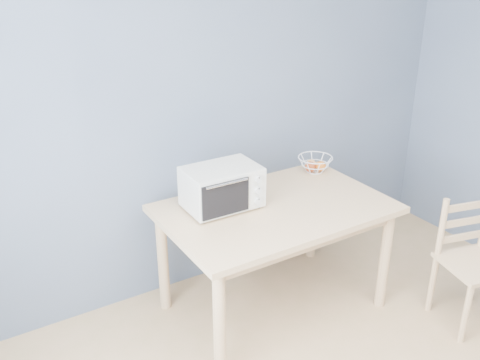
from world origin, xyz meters
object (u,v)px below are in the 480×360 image
fruit_basket (315,164)px  dining_chair (471,264)px  toaster_oven (219,187)px  dining_table (275,221)px

fruit_basket → dining_chair: fruit_basket is taller
toaster_oven → fruit_basket: size_ratio=1.40×
dining_table → dining_chair: bearing=-37.1°
fruit_basket → toaster_oven: bearing=-170.2°
fruit_basket → dining_chair: 1.21m
dining_table → toaster_oven: bearing=153.0°
toaster_oven → dining_chair: bearing=-34.0°
toaster_oven → fruit_basket: bearing=10.7°
dining_table → fruit_basket: (0.55, 0.31, 0.16)m
fruit_basket → dining_chair: (0.43, -1.05, -0.40)m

